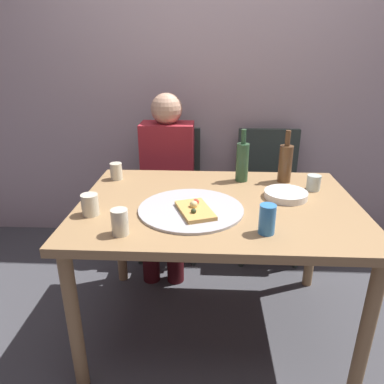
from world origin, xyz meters
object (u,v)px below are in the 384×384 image
short_glass (314,183)px  plate_stack (286,194)px  pizza_tray (191,209)px  wine_bottle (285,162)px  tumbler_near (90,205)px  chair_right (268,185)px  chair_left (169,183)px  tumbler_far (116,171)px  guest_in_sweater (167,174)px  soda_can (267,219)px  wine_glass (120,222)px  dining_table (218,218)px  beer_bottle (242,161)px  pizza_slice_last (195,210)px

short_glass → plate_stack: bearing=-145.0°
pizza_tray → wine_bottle: size_ratio=1.68×
tumbler_near → chair_right: (0.95, 1.03, -0.28)m
chair_left → chair_right: (0.72, 0.00, 0.00)m
tumbler_far → guest_in_sweater: 0.50m
plate_stack → guest_in_sweater: (-0.67, 0.64, -0.12)m
wine_bottle → chair_right: (0.01, 0.56, -0.34)m
pizza_tray → soda_can: 0.38m
wine_bottle → wine_glass: wine_bottle is taller
pizza_tray → tumbler_far: (-0.44, 0.40, 0.04)m
dining_table → chair_left: chair_left is taller
dining_table → soda_can: soda_can is taller
short_glass → guest_in_sweater: 1.00m
beer_bottle → plate_stack: size_ratio=1.36×
pizza_tray → guest_in_sweater: 0.85m
wine_glass → soda_can: 0.58m
tumbler_far → soda_can: size_ratio=0.77×
soda_can → chair_right: size_ratio=0.14×
pizza_tray → plate_stack: bearing=20.5°
pizza_slice_last → beer_bottle: beer_bottle is taller
wine_bottle → guest_in_sweater: bearing=150.1°
tumbler_far → pizza_slice_last: bearing=-43.7°
pizza_slice_last → soda_can: (0.29, -0.16, 0.04)m
plate_stack → wine_glass: bearing=-150.6°
tumbler_near → soda_can: soda_can is taller
chair_right → plate_stack: bearing=86.6°
dining_table → beer_bottle: (0.13, 0.31, 0.20)m
tumbler_far → plate_stack: tumbler_far is taller
tumbler_far → chair_left: size_ratio=0.10×
chair_right → soda_can: bearing=80.4°
chair_right → guest_in_sweater: 0.74m
dining_table → wine_glass: 0.54m
short_glass → soda_can: bearing=-122.6°
soda_can → chair_right: chair_right is taller
tumbler_far → plate_stack: bearing=-14.0°
tumbler_far → short_glass: 1.07m
beer_bottle → wine_bottle: bearing=-0.1°
wine_glass → chair_right: chair_right is taller
tumbler_near → chair_right: 1.43m
wine_bottle → short_glass: (0.13, -0.12, -0.07)m
tumbler_near → soda_can: 0.77m
short_glass → plate_stack: (-0.16, -0.11, -0.02)m
beer_bottle → guest_in_sweater: (-0.47, 0.40, -0.22)m
short_glass → chair_right: size_ratio=0.09×
pizza_tray → beer_bottle: (0.26, 0.41, 0.11)m
tumbler_far → chair_left: bearing=67.7°
tumbler_near → soda_can: bearing=-10.0°
wine_glass → plate_stack: 0.84m
wine_glass → short_glass: 1.03m
pizza_tray → soda_can: (0.31, -0.20, 0.06)m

